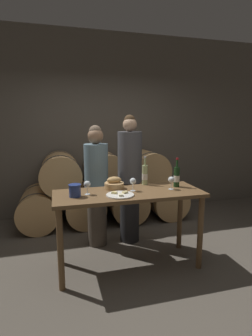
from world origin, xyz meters
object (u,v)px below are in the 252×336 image
object	(u,v)px
wine_bottle_red	(177,177)
person_left	(96,185)
blue_crock	(75,190)
person_right	(130,178)
wine_bottle_white	(145,175)
wine_glass_far_left	(87,185)
wine_glass_center	(171,180)
cheese_plate	(120,195)
wine_glass_left	(133,181)
bread_basket	(114,184)
tasting_table	(129,203)

from	to	relation	value
wine_bottle_red	person_left	bearing A→B (deg)	147.29
person_left	blue_crock	bearing A→B (deg)	-115.81
person_left	person_right	bearing A→B (deg)	-0.02
wine_bottle_white	wine_glass_far_left	distance (m)	0.79
wine_bottle_white	wine_glass_center	size ratio (longest dim) A/B	2.34
wine_bottle_red	cheese_plate	bearing A→B (deg)	-165.35
wine_bottle_red	wine_glass_far_left	world-z (taller)	wine_bottle_red
wine_glass_left	person_left	bearing A→B (deg)	117.33
bread_basket	wine_bottle_red	bearing A→B (deg)	-7.66
bread_basket	wine_glass_far_left	xyz separation A→B (m)	(-0.33, -0.16, 0.06)
person_right	cheese_plate	size ratio (longest dim) A/B	5.91
person_right	wine_bottle_white	distance (m)	0.40
person_left	person_right	distance (m)	0.47
wine_glass_far_left	wine_glass_left	distance (m)	0.52
person_left	wine_bottle_white	size ratio (longest dim) A/B	4.58
wine_bottle_white	wine_glass_left	bearing A→B (deg)	-132.29
person_left	cheese_plate	size ratio (longest dim) A/B	5.46
cheese_plate	wine_glass_center	distance (m)	0.65
person_right	wine_glass_far_left	world-z (taller)	person_right
blue_crock	bread_basket	xyz separation A→B (m)	(0.47, 0.21, -0.02)
tasting_table	bread_basket	bearing A→B (deg)	125.59
tasting_table	wine_glass_far_left	xyz separation A→B (m)	(-0.46, 0.02, 0.24)
blue_crock	wine_bottle_white	bearing A→B (deg)	19.45
bread_basket	wine_glass_left	size ratio (longest dim) A/B	1.49
person_right	blue_crock	world-z (taller)	person_right
tasting_table	wine_bottle_red	world-z (taller)	wine_bottle_red
person_right	wine_glass_far_left	xyz separation A→B (m)	(-0.66, -0.63, 0.11)
person_right	bread_basket	bearing A→B (deg)	-124.56
tasting_table	wine_glass_left	world-z (taller)	wine_glass_left
wine_glass_far_left	wine_glass_center	world-z (taller)	same
cheese_plate	wine_bottle_red	bearing A→B (deg)	14.65
cheese_plate	wine_glass_left	world-z (taller)	wine_glass_left
person_left	wine_glass_center	xyz separation A→B (m)	(0.77, -0.67, 0.17)
wine_bottle_white	wine_glass_far_left	bearing A→B (deg)	-160.56
bread_basket	cheese_plate	distance (m)	0.30
blue_crock	wine_glass_far_left	distance (m)	0.15
blue_crock	wine_glass_far_left	world-z (taller)	wine_glass_far_left
wine_bottle_red	cheese_plate	world-z (taller)	wine_bottle_red
tasting_table	wine_bottle_white	xyz separation A→B (m)	(0.28, 0.28, 0.26)
wine_glass_far_left	wine_glass_center	distance (m)	0.97
blue_crock	wine_glass_far_left	xyz separation A→B (m)	(0.13, 0.05, 0.04)
bread_basket	wine_glass_left	xyz separation A→B (m)	(0.18, -0.15, 0.06)
wine_glass_center	blue_crock	bearing A→B (deg)	-179.44
wine_glass_left	wine_glass_center	size ratio (longest dim) A/B	1.00
wine_bottle_red	wine_glass_center	world-z (taller)	wine_bottle_red
tasting_table	wine_glass_center	world-z (taller)	wine_glass_center
tasting_table	wine_glass_left	distance (m)	0.25
tasting_table	blue_crock	bearing A→B (deg)	-176.93
wine_glass_center	tasting_table	bearing A→B (deg)	177.57
wine_bottle_white	wine_glass_left	xyz separation A→B (m)	(-0.23, -0.25, -0.02)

